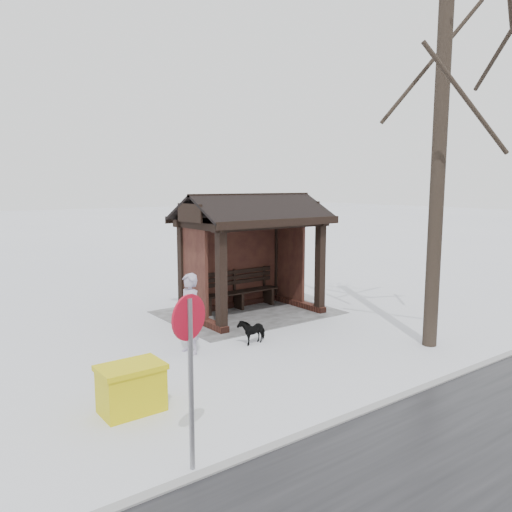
% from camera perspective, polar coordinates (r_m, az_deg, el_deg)
% --- Properties ---
extents(ground, '(120.00, 120.00, 0.00)m').
position_cam_1_polar(ground, '(12.91, -0.42, -6.66)').
color(ground, silver).
rests_on(ground, ground).
extents(kerb, '(120.00, 0.15, 0.06)m').
position_cam_1_polar(kerb, '(9.25, 20.54, -13.22)').
color(kerb, gray).
rests_on(kerb, ground).
extents(trampled_patch, '(4.20, 3.20, 0.02)m').
position_cam_1_polar(trampled_patch, '(13.07, -0.93, -6.44)').
color(trampled_patch, gray).
rests_on(trampled_patch, ground).
extents(bus_shelter, '(3.60, 2.40, 3.09)m').
position_cam_1_polar(bus_shelter, '(12.66, -0.85, 3.01)').
color(bus_shelter, '#391B14').
rests_on(bus_shelter, ground).
extents(tree_near, '(3.42, 3.42, 9.03)m').
position_cam_1_polar(tree_near, '(10.99, 20.80, 22.71)').
color(tree_near, black).
rests_on(tree_near, ground).
extents(pedestrian, '(0.44, 0.62, 1.60)m').
position_cam_1_polar(pedestrian, '(9.91, -7.60, -6.55)').
color(pedestrian, '#A096B0').
rests_on(pedestrian, ground).
extents(dog, '(0.67, 0.39, 0.53)m').
position_cam_1_polar(dog, '(10.56, -0.46, -8.53)').
color(dog, black).
rests_on(dog, ground).
extents(grit_bin, '(0.93, 0.64, 0.71)m').
position_cam_1_polar(grit_bin, '(7.74, -14.06, -14.41)').
color(grit_bin, '#D0C00C').
rests_on(grit_bin, ground).
extents(road_sign, '(0.51, 0.20, 2.09)m').
position_cam_1_polar(road_sign, '(5.78, -7.61, -9.80)').
color(road_sign, gray).
rests_on(road_sign, ground).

